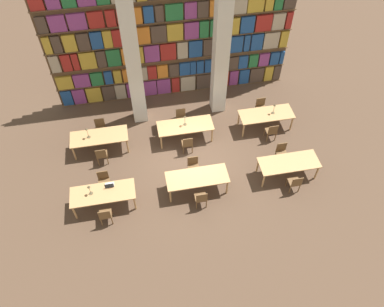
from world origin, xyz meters
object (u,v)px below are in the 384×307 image
object	(u,v)px
chair_0	(105,215)
reading_table_1	(197,178)
reading_table_4	(185,127)
chair_8	(187,144)
desk_lamp_2	(185,119)
desk_lamp_3	(274,107)
pillar_left	(133,61)
desk_lamp_0	(89,189)
reading_table_0	(103,194)
chair_4	(295,182)
reading_table_2	(289,164)
chair_10	(271,131)
laptop	(109,185)
chair_3	(193,166)
chair_9	(181,118)
chair_11	(261,107)
chair_7	(101,128)
chair_2	(201,198)
reading_table_5	(266,115)
desk_lamp_1	(87,131)
chair_5	(282,152)
chair_6	(102,155)
reading_table_3	(99,137)
chair_1	(104,181)

from	to	relation	value
chair_0	reading_table_1	world-z (taller)	chair_0
reading_table_4	chair_8	size ratio (longest dim) A/B	2.53
desk_lamp_2	desk_lamp_3	bearing A→B (deg)	-0.16
pillar_left	desk_lamp_0	xyz separation A→B (m)	(-2.08, -4.24, -1.92)
reading_table_0	chair_4	xyz separation A→B (m)	(6.89, -0.63, -0.21)
reading_table_2	chair_10	distance (m)	1.91
laptop	chair_3	bearing A→B (deg)	-170.13
chair_9	chair_11	size ratio (longest dim) A/B	1.00
reading_table_2	desk_lamp_3	distance (m)	2.67
chair_7	chair_4	bearing A→B (deg)	149.35
reading_table_1	chair_2	world-z (taller)	chair_2
chair_4	chair_8	bearing A→B (deg)	143.76
reading_table_0	reading_table_1	size ratio (longest dim) A/B	1.00
reading_table_4	reading_table_5	bearing A→B (deg)	0.53
chair_0	chair_11	xyz separation A→B (m)	(6.85, 4.18, 0.00)
desk_lamp_0	desk_lamp_2	distance (m)	4.65
desk_lamp_1	desk_lamp_2	bearing A→B (deg)	-0.30
reading_table_4	chair_10	size ratio (longest dim) A/B	2.53
chair_8	reading_table_5	size ratio (longest dim) A/B	0.40
reading_table_0	chair_10	world-z (taller)	chair_10
chair_4	chair_9	xyz separation A→B (m)	(-3.54, 4.05, 0.00)
desk_lamp_3	chair_0	bearing A→B (deg)	-154.09
chair_0	chair_5	xyz separation A→B (m)	(6.87, 1.55, 0.00)
chair_10	chair_11	world-z (taller)	same
chair_6	desk_lamp_0	bearing A→B (deg)	-100.81
laptop	chair_6	world-z (taller)	laptop
chair_4	desk_lamp_3	bearing A→B (deg)	86.07
chair_0	chair_8	world-z (taller)	same
chair_3	chair_11	size ratio (longest dim) A/B	1.00
reading_table_2	chair_10	xyz separation A→B (m)	(-0.01, 1.90, -0.21)
reading_table_4	chair_9	bearing A→B (deg)	93.67
desk_lamp_0	reading_table_5	world-z (taller)	desk_lamp_0
chair_6	reading_table_4	bearing A→B (deg)	11.34
reading_table_4	reading_table_3	bearing A→B (deg)	179.28
desk_lamp_1	chair_6	bearing A→B (deg)	-60.56
reading_table_2	chair_5	xyz separation A→B (m)	(0.02, 0.73, -0.21)
reading_table_0	chair_5	size ratio (longest dim) A/B	2.53
reading_table_5	chair_10	xyz separation A→B (m)	(0.03, -0.73, -0.21)
chair_2	desk_lamp_2	world-z (taller)	desk_lamp_2
chair_2	chair_5	bearing A→B (deg)	22.96
pillar_left	chair_1	world-z (taller)	pillar_left
chair_4	chair_2	bearing A→B (deg)	-179.49
reading_table_3	chair_8	distance (m)	3.50
chair_5	chair_9	xyz separation A→B (m)	(-3.54, 2.59, 0.00)
pillar_left	desk_lamp_2	xyz separation A→B (m)	(1.72, -1.56, -1.89)
chair_2	reading_table_3	size ratio (longest dim) A/B	0.40
pillar_left	reading_table_2	size ratio (longest dim) A/B	2.66
chair_5	reading_table_0	bearing A→B (deg)	6.82
reading_table_0	chair_5	world-z (taller)	chair_5
chair_0	desk_lamp_1	size ratio (longest dim) A/B	1.77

